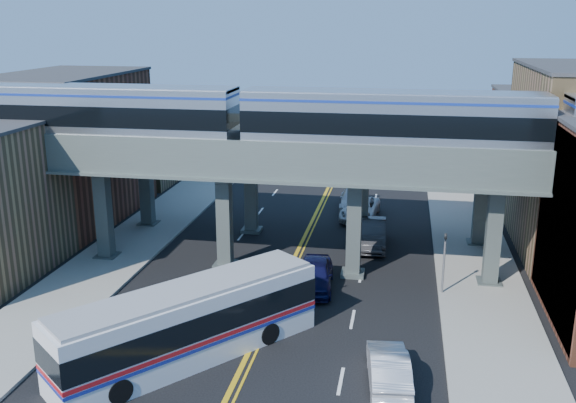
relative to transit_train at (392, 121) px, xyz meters
name	(u,v)px	position (x,y,z in m)	size (l,w,h in m)	color
ground	(260,330)	(-5.96, -8.00, -9.46)	(120.00, 120.00, 0.00)	black
sidewalk_west	(127,247)	(-17.46, 2.00, -9.38)	(5.00, 70.00, 0.16)	gray
sidewalk_east	(477,270)	(5.54, 2.00, -9.38)	(5.00, 70.00, 0.16)	gray
building_west_b	(69,148)	(-24.46, 8.00, -3.96)	(8.00, 14.00, 11.00)	brown
building_west_c	(139,138)	(-24.46, 21.00, -5.46)	(8.00, 10.00, 8.00)	olive
building_east_c	(543,146)	(12.54, 21.00, -4.96)	(8.00, 10.00, 9.00)	brown
mural_panel	(559,232)	(8.59, -4.00, -4.71)	(0.10, 9.50, 9.50)	teal
elevated_viaduct_near	(288,169)	(-5.96, 0.00, -2.99)	(52.00, 3.60, 7.40)	#3A4442
elevated_viaduct_far	(306,147)	(-5.96, 7.00, -2.99)	(52.00, 3.60, 7.40)	#3A4442
transit_train	(392,121)	(0.00, 0.00, 0.00)	(52.14, 3.27, 3.82)	black
stop_sign	(277,275)	(-5.66, -5.00, -7.71)	(0.76, 0.09, 2.63)	slate
traffic_signal	(444,257)	(3.24, -2.00, -7.16)	(0.15, 0.18, 4.10)	slate
transit_bus	(189,324)	(-8.49, -11.23, -7.76)	(10.42, 11.73, 3.32)	silver
car_lane_a	(315,275)	(-3.95, -2.40, -8.61)	(2.02, 5.01, 1.71)	#0F0F38
car_lane_b	(371,234)	(-1.17, 5.40, -8.55)	(1.93, 5.54, 1.82)	#313133
car_lane_c	(360,209)	(-2.40, 11.68, -8.69)	(2.57, 5.58, 1.55)	silver
car_lane_d	(355,199)	(-3.02, 14.15, -8.64)	(2.32, 5.71, 1.66)	silver
car_parked_curb	(389,368)	(0.54, -11.87, -8.69)	(1.65, 4.73, 1.56)	silver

